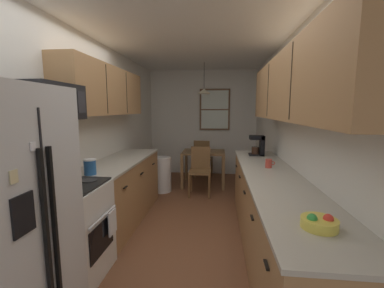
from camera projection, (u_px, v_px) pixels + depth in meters
The scene contains 23 objects.
ground_plane at pixel (191, 216), 3.77m from camera, with size 12.00×12.00×0.00m, color brown.
wall_left at pixel (102, 132), 3.74m from camera, with size 0.10×9.00×2.55m, color white.
wall_right at pixel (288, 134), 3.45m from camera, with size 0.10×9.00×2.55m, color white.
wall_back at pixel (203, 123), 6.21m from camera, with size 4.40×0.10×2.55m, color white.
ceiling_slab at pixel (191, 37), 3.42m from camera, with size 4.40×9.00×0.08m, color white.
stove_range at pixel (69, 231), 2.35m from camera, with size 0.66×0.64×1.10m.
microwave_over_range at pixel (48, 102), 2.20m from camera, with size 0.39×0.61×0.32m.
counter_left at pixel (122, 190), 3.63m from camera, with size 0.64×1.94×0.90m.
upper_cabinets_left at pixel (106, 91), 3.40m from camera, with size 0.33×2.02×0.64m.
counter_right at pixel (272, 215), 2.75m from camera, with size 0.64×3.27×0.90m.
upper_cabinets_right at pixel (294, 87), 2.50m from camera, with size 0.33×2.95×0.67m.
dining_table at pixel (204, 157), 5.26m from camera, with size 0.88×0.70×0.73m.
dining_chair_near at pixel (200, 168), 4.73m from camera, with size 0.40×0.40×0.90m.
dining_chair_far at pixel (203, 157), 5.83m from camera, with size 0.45×0.45×0.90m.
pendant_light at pixel (204, 91), 5.07m from camera, with size 0.28×0.28×0.63m.
back_window at pixel (215, 110), 6.06m from camera, with size 0.73×0.05×1.00m.
trash_bin at pixel (162, 174), 4.89m from camera, with size 0.36×0.36×0.68m, color white.
storage_canister at pixel (90, 167), 2.72m from camera, with size 0.13×0.13×0.17m.
dish_towel at pixel (112, 222), 2.47m from camera, with size 0.02×0.16×0.24m, color white.
coffee_maker at pixel (259, 145), 3.85m from camera, with size 0.22×0.18×0.31m.
mug_by_coffeemaker at pixel (269, 163), 3.05m from camera, with size 0.12×0.08×0.11m.
fruit_bowl at pixel (319, 222), 1.50m from camera, with size 0.21×0.21×0.09m.
table_serving_bowl at pixel (202, 149), 5.29m from camera, with size 0.19×0.19×0.06m, color #E0D14C.
Camera 1 is at (0.40, -2.56, 1.61)m, focal length 23.30 mm.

